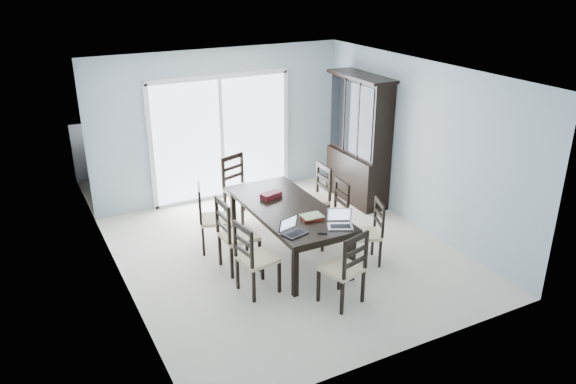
% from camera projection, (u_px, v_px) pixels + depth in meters
% --- Properties ---
extents(floor, '(5.00, 5.00, 0.00)m').
position_uv_depth(floor, '(288.00, 254.00, 8.07)').
color(floor, silver).
rests_on(floor, ground).
extents(ceiling, '(5.00, 5.00, 0.00)m').
position_uv_depth(ceiling, '(288.00, 73.00, 7.08)').
color(ceiling, white).
rests_on(ceiling, back_wall).
extents(back_wall, '(4.50, 0.02, 2.60)m').
position_uv_depth(back_wall, '(220.00, 125.00, 9.63)').
color(back_wall, '#A3B6C2').
rests_on(back_wall, floor).
extents(wall_left, '(0.02, 5.00, 2.60)m').
position_uv_depth(wall_left, '(119.00, 200.00, 6.61)').
color(wall_left, '#A3B6C2').
rests_on(wall_left, floor).
extents(wall_right, '(0.02, 5.00, 2.60)m').
position_uv_depth(wall_right, '(419.00, 146.00, 8.54)').
color(wall_right, '#A3B6C2').
rests_on(wall_right, floor).
extents(balcony, '(4.50, 2.00, 0.10)m').
position_uv_depth(balcony, '(205.00, 180.00, 10.96)').
color(balcony, gray).
rests_on(balcony, ground).
extents(railing, '(4.50, 0.06, 1.10)m').
position_uv_depth(railing, '(187.00, 137.00, 11.55)').
color(railing, '#99999E').
rests_on(railing, balcony).
extents(dining_table, '(1.00, 2.20, 0.75)m').
position_uv_depth(dining_table, '(288.00, 212.00, 7.82)').
color(dining_table, black).
rests_on(dining_table, floor).
extents(china_hutch, '(0.50, 1.38, 2.20)m').
position_uv_depth(china_hutch, '(359.00, 141.00, 9.56)').
color(china_hutch, black).
rests_on(china_hutch, floor).
extents(sliding_door, '(2.52, 0.05, 2.18)m').
position_uv_depth(sliding_door, '(222.00, 137.00, 9.69)').
color(sliding_door, silver).
rests_on(sliding_door, floor).
extents(chair_left_near, '(0.49, 0.48, 1.13)m').
position_uv_depth(chair_left_near, '(251.00, 251.00, 6.91)').
color(chair_left_near, black).
rests_on(chair_left_near, floor).
extents(chair_left_mid, '(0.48, 0.46, 1.20)m').
position_uv_depth(chair_left_mid, '(231.00, 228.00, 7.43)').
color(chair_left_mid, black).
rests_on(chair_left_mid, floor).
extents(chair_left_far, '(0.56, 0.55, 1.15)m').
position_uv_depth(chair_left_far, '(208.00, 211.00, 8.00)').
color(chair_left_far, black).
rests_on(chair_left_far, floor).
extents(chair_right_near, '(0.52, 0.51, 1.06)m').
position_uv_depth(chair_right_near, '(371.00, 225.00, 7.67)').
color(chair_right_near, black).
rests_on(chair_right_near, floor).
extents(chair_right_mid, '(0.46, 0.45, 1.12)m').
position_uv_depth(chair_right_mid, '(335.00, 206.00, 8.20)').
color(chair_right_mid, black).
rests_on(chair_right_mid, floor).
extents(chair_right_far, '(0.47, 0.46, 1.18)m').
position_uv_depth(chair_right_far, '(317.00, 190.00, 8.67)').
color(chair_right_far, black).
rests_on(chair_right_far, floor).
extents(chair_end_near, '(0.53, 0.54, 1.14)m').
position_uv_depth(chair_end_near, '(348.00, 262.00, 6.66)').
color(chair_end_near, black).
rests_on(chair_end_near, floor).
extents(chair_end_far, '(0.58, 0.59, 1.20)m').
position_uv_depth(chair_end_far, '(238.00, 180.00, 9.05)').
color(chair_end_far, black).
rests_on(chair_end_far, floor).
extents(laptop_dark, '(0.34, 0.28, 0.20)m').
position_uv_depth(laptop_dark, '(295.00, 231.00, 6.98)').
color(laptop_dark, black).
rests_on(laptop_dark, dining_table).
extents(laptop_silver, '(0.38, 0.34, 0.22)m').
position_uv_depth(laptop_silver, '(340.00, 223.00, 7.17)').
color(laptop_silver, silver).
rests_on(laptop_silver, dining_table).
extents(book_stack, '(0.29, 0.23, 0.05)m').
position_uv_depth(book_stack, '(311.00, 217.00, 7.42)').
color(book_stack, maroon).
rests_on(book_stack, dining_table).
extents(cell_phone, '(0.13, 0.11, 0.01)m').
position_uv_depth(cell_phone, '(322.00, 233.00, 7.02)').
color(cell_phone, black).
rests_on(cell_phone, dining_table).
extents(game_box, '(0.33, 0.23, 0.08)m').
position_uv_depth(game_box, '(271.00, 195.00, 8.07)').
color(game_box, '#54101B').
rests_on(game_box, dining_table).
extents(hot_tub, '(1.95, 1.82, 0.85)m').
position_uv_depth(hot_tub, '(155.00, 165.00, 10.35)').
color(hot_tub, maroon).
rests_on(hot_tub, balcony).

